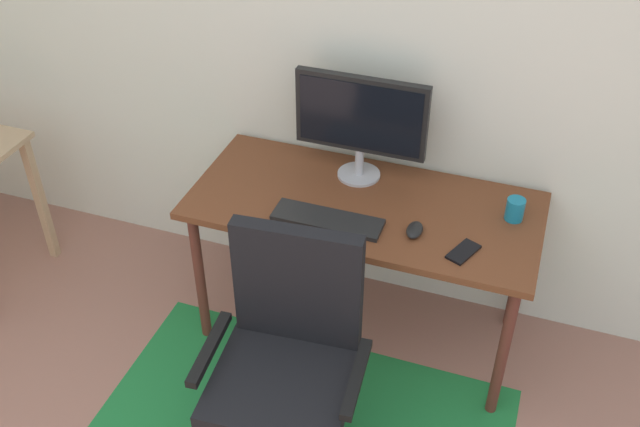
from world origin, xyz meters
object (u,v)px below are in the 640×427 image
desk (364,217)px  coffee_cup (515,209)px  monitor (361,119)px  computer_mouse (415,230)px  office_chair (288,381)px  keyboard (328,219)px  cell_phone (463,252)px

desk → coffee_cup: coffee_cup is taller
monitor → coffee_cup: bearing=-7.5°
monitor → computer_mouse: (0.31, -0.30, -0.26)m
coffee_cup → office_chair: (-0.64, -0.80, -0.35)m
office_chair → desk: bearing=80.4°
computer_mouse → office_chair: size_ratio=0.11×
keyboard → cell_phone: keyboard is taller
computer_mouse → office_chair: bearing=-116.9°
cell_phone → monitor: bearing=168.2°
desk → computer_mouse: computer_mouse is taller
coffee_cup → cell_phone: size_ratio=0.65×
keyboard → office_chair: office_chair is taller
monitor → office_chair: bearing=-89.0°
desk → keyboard: keyboard is taller
computer_mouse → coffee_cup: (0.34, 0.22, 0.03)m
computer_mouse → monitor: bearing=135.8°
monitor → cell_phone: bearing=-35.0°
desk → office_chair: office_chair is taller
office_chair → coffee_cup: bearing=46.7°
monitor → computer_mouse: size_ratio=5.20×
office_chair → computer_mouse: bearing=58.4°
monitor → coffee_cup: size_ratio=5.96×
cell_phone → keyboard: bearing=-158.4°
keyboard → coffee_cup: bearing=20.6°
monitor → office_chair: monitor is taller
keyboard → office_chair: size_ratio=0.44×
desk → monitor: bearing=113.5°
desk → office_chair: size_ratio=1.44×
coffee_cup → cell_phone: (-0.15, -0.27, -0.04)m
office_chair → cell_phone: bearing=42.5°
monitor → cell_phone: 0.67m
desk → coffee_cup: size_ratio=15.45×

